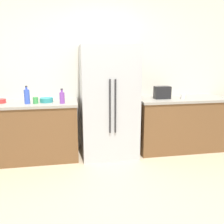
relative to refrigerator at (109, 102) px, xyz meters
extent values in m
plane|color=tan|center=(-0.23, -1.53, -0.88)|extent=(10.20, 10.20, 0.00)
cube|color=silver|center=(-0.23, 0.42, 0.64)|extent=(5.10, 0.10, 3.03)
cube|color=brown|center=(-1.27, 0.04, -0.45)|extent=(1.51, 0.65, 0.86)
cube|color=gray|center=(-1.27, 0.04, 0.01)|extent=(1.54, 0.68, 0.04)
cube|color=brown|center=(1.26, 0.04, -0.45)|extent=(1.50, 0.65, 0.86)
cube|color=gray|center=(1.26, 0.04, 0.01)|extent=(1.53, 0.68, 0.04)
cube|color=#B2B5BA|center=(0.00, 0.00, 0.00)|extent=(0.87, 0.70, 1.76)
cylinder|color=#262628|center=(-0.04, -0.37, 0.00)|extent=(0.02, 0.02, 0.79)
cylinder|color=#262628|center=(0.04, -0.37, 0.00)|extent=(0.02, 0.02, 0.79)
cube|color=black|center=(0.90, 0.02, 0.13)|extent=(0.26, 0.15, 0.20)
cylinder|color=blue|center=(-1.23, -0.06, 0.13)|extent=(0.08, 0.08, 0.21)
cylinder|color=blue|center=(-1.23, -0.06, 0.25)|extent=(0.03, 0.03, 0.04)
cylinder|color=#333338|center=(-1.23, -0.06, 0.28)|extent=(0.04, 0.04, 0.02)
cylinder|color=purple|center=(-0.72, -0.13, 0.11)|extent=(0.07, 0.07, 0.16)
cylinder|color=purple|center=(-0.72, -0.13, 0.21)|extent=(0.03, 0.03, 0.04)
cylinder|color=#333338|center=(-0.72, -0.13, 0.24)|extent=(0.04, 0.04, 0.02)
cylinder|color=green|center=(-1.11, -0.06, 0.07)|extent=(0.08, 0.08, 0.10)
cylinder|color=white|center=(1.25, -0.04, 0.06)|extent=(0.08, 0.08, 0.08)
cylinder|color=teal|center=(-0.96, 0.02, 0.06)|extent=(0.20, 0.20, 0.07)
cylinder|color=red|center=(-1.63, 0.07, 0.06)|extent=(0.15, 0.15, 0.06)
camera|label=1|loc=(-0.62, -3.75, 0.69)|focal=38.94mm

